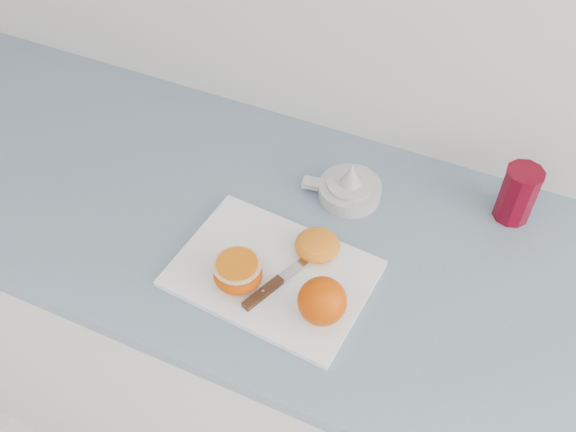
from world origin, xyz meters
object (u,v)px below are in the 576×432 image
at_px(half_orange, 238,273).
at_px(cutting_board, 272,274).
at_px(counter, 351,376).
at_px(citrus_juicer, 349,188).
at_px(red_tumbler, 517,196).

bearing_deg(half_orange, cutting_board, 45.49).
bearing_deg(counter, half_orange, -139.96).
xyz_separation_m(cutting_board, half_orange, (-0.04, -0.04, 0.03)).
bearing_deg(cutting_board, citrus_juicer, 77.45).
bearing_deg(red_tumbler, half_orange, -137.52).
bearing_deg(red_tumbler, cutting_board, -137.91).
xyz_separation_m(half_orange, red_tumbler, (0.39, 0.36, 0.01)).
xyz_separation_m(counter, cutting_board, (-0.14, -0.11, 0.45)).
bearing_deg(cutting_board, red_tumbler, 42.09).
xyz_separation_m(cutting_board, citrus_juicer, (0.05, 0.24, 0.02)).
bearing_deg(red_tumbler, citrus_juicer, -164.96).
xyz_separation_m(counter, citrus_juicer, (-0.09, 0.13, 0.47)).
relative_size(counter, red_tumbler, 22.06).
bearing_deg(citrus_juicer, half_orange, -108.82).
height_order(counter, half_orange, half_orange).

